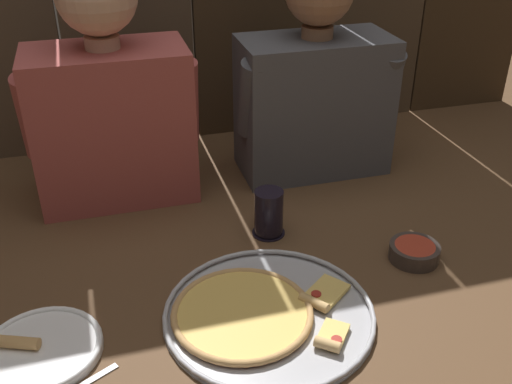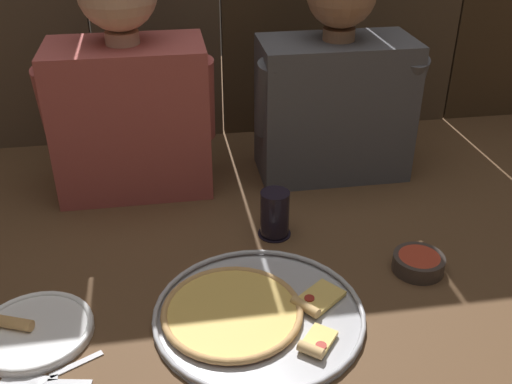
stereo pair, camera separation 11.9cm
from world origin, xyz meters
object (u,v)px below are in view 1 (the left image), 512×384
at_px(dinner_plate, 41,348).
at_px(dipping_bowl, 414,251).
at_px(diner_right, 315,81).
at_px(diner_left, 109,93).
at_px(pizza_tray, 260,313).
at_px(drinking_glass, 269,213).

xyz_separation_m(dinner_plate, dipping_bowl, (0.77, 0.07, 0.01)).
bearing_deg(diner_right, diner_left, 179.95).
distance_m(dipping_bowl, diner_left, 0.80).
bearing_deg(pizza_tray, dipping_bowl, 13.35).
distance_m(drinking_glass, dipping_bowl, 0.33).
distance_m(drinking_glass, diner_right, 0.41).
height_order(drinking_glass, diner_left, diner_left).
bearing_deg(dipping_bowl, drinking_glass, 146.51).
bearing_deg(dinner_plate, diner_left, 71.21).
relative_size(drinking_glass, dipping_bowl, 1.03).
height_order(dinner_plate, diner_right, diner_right).
height_order(dipping_bowl, diner_left, diner_left).
height_order(dinner_plate, dipping_bowl, dipping_bowl).
xyz_separation_m(pizza_tray, dipping_bowl, (0.37, 0.09, 0.01)).
bearing_deg(dinner_plate, pizza_tray, -2.40).
bearing_deg(dipping_bowl, pizza_tray, -166.65).
bearing_deg(drinking_glass, diner_right, 53.75).
bearing_deg(diner_right, pizza_tray, -118.96).
height_order(pizza_tray, diner_left, diner_left).
distance_m(pizza_tray, diner_left, 0.65).
xyz_separation_m(dipping_bowl, diner_right, (-0.06, 0.47, 0.23)).
bearing_deg(diner_left, diner_right, -0.05).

